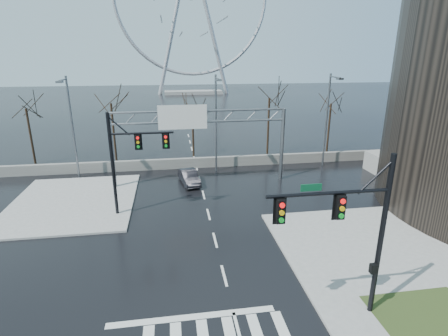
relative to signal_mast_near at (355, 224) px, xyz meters
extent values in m
plane|color=black|center=(-5.14, 4.04, -4.87)|extent=(260.00, 260.00, 0.00)
cube|color=gray|center=(4.86, 6.04, -4.80)|extent=(12.00, 10.00, 0.15)
cube|color=gray|center=(-16.14, 16.04, -4.80)|extent=(10.00, 12.00, 0.15)
cube|color=#2B3817|center=(3.86, -0.96, -4.72)|extent=(5.00, 4.00, 0.02)
cube|color=slate|center=(-5.14, 24.04, -4.32)|extent=(52.00, 0.50, 1.10)
cylinder|color=black|center=(1.36, 0.04, -0.87)|extent=(0.24, 0.24, 8.00)
cylinder|color=black|center=(-1.34, 0.04, 1.53)|extent=(5.40, 0.16, 0.16)
cube|color=black|center=(-0.84, -0.11, 0.93)|extent=(0.35, 0.28, 1.05)
cube|color=black|center=(-3.44, -0.11, 0.93)|extent=(0.35, 0.28, 1.05)
cylinder|color=black|center=(-12.14, 13.04, -0.87)|extent=(0.24, 0.24, 8.00)
cylinder|color=black|center=(-9.84, 13.04, 1.53)|extent=(4.60, 0.16, 0.16)
cube|color=black|center=(-10.14, 12.89, 0.93)|extent=(0.35, 0.28, 1.05)
cube|color=black|center=(-8.14, 12.89, 0.93)|extent=(0.35, 0.28, 1.05)
cylinder|color=slate|center=(-13.14, 19.04, -1.37)|extent=(0.36, 0.36, 7.00)
cylinder|color=slate|center=(2.86, 19.04, -1.37)|extent=(0.36, 0.36, 7.00)
cylinder|color=slate|center=(-5.14, 19.04, 2.13)|extent=(16.00, 0.20, 0.20)
cylinder|color=slate|center=(-5.14, 19.04, 1.13)|extent=(16.00, 0.20, 0.20)
cube|color=#094324|center=(-6.64, 18.89, 1.63)|extent=(4.20, 0.10, 2.00)
cube|color=silver|center=(-6.64, 18.83, 1.63)|extent=(4.40, 0.02, 2.20)
cylinder|color=slate|center=(-17.14, 22.54, 0.13)|extent=(0.20, 0.20, 10.00)
cylinder|color=slate|center=(-17.14, 21.44, 4.83)|extent=(0.12, 2.20, 0.12)
cube|color=slate|center=(-17.14, 20.44, 4.73)|extent=(0.50, 0.70, 0.18)
cylinder|color=slate|center=(-3.14, 22.54, 0.13)|extent=(0.20, 0.20, 10.00)
cylinder|color=slate|center=(-3.14, 21.44, 4.83)|extent=(0.12, 2.20, 0.12)
cube|color=slate|center=(-3.14, 20.44, 4.73)|extent=(0.50, 0.70, 0.18)
cylinder|color=slate|center=(8.86, 22.54, 0.13)|extent=(0.20, 0.20, 10.00)
cylinder|color=slate|center=(8.86, 21.44, 4.83)|extent=(0.12, 2.20, 0.12)
cube|color=slate|center=(8.86, 20.44, 4.73)|extent=(0.50, 0.70, 0.18)
cylinder|color=black|center=(-23.14, 28.04, -1.72)|extent=(0.24, 0.24, 6.30)
cylinder|color=black|center=(-14.14, 27.54, -1.50)|extent=(0.24, 0.24, 6.75)
cylinder|color=black|center=(-5.14, 28.54, -1.95)|extent=(0.24, 0.24, 5.85)
cylinder|color=black|center=(3.86, 27.54, -1.36)|extent=(0.24, 0.24, 7.02)
cylinder|color=black|center=(11.86, 28.04, -1.81)|extent=(0.24, 0.24, 6.12)
cube|color=gray|center=(-0.14, 99.04, -4.37)|extent=(18.00, 6.00, 1.00)
cylinder|color=#B2B2B7|center=(-7.14, 99.04, 9.13)|extent=(8.28, 1.20, 28.82)
cylinder|color=#B2B2B7|center=(6.86, 99.04, 9.13)|extent=(8.28, 1.20, 28.82)
imported|color=black|center=(-6.23, 19.12, -4.20)|extent=(2.13, 4.27, 1.34)
camera|label=1|loc=(-7.71, -12.60, 7.04)|focal=28.00mm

